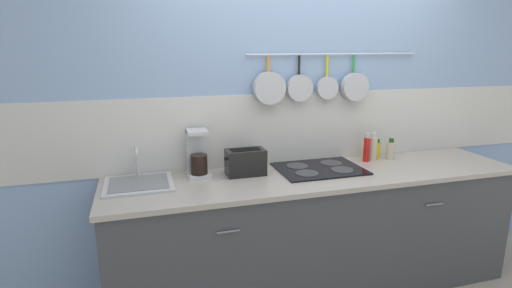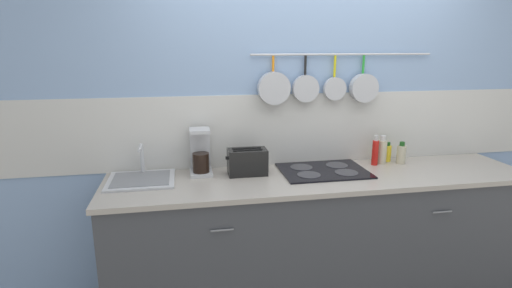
{
  "view_description": "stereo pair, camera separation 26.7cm",
  "coord_description": "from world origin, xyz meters",
  "px_view_note": "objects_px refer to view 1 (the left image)",
  "views": [
    {
      "loc": [
        -1.2,
        -2.48,
        1.82
      ],
      "look_at": [
        -0.47,
        0.0,
        1.17
      ],
      "focal_mm": 28.0,
      "sensor_mm": 36.0,
      "label": 1
    },
    {
      "loc": [
        -0.95,
        -2.55,
        1.82
      ],
      "look_at": [
        -0.47,
        0.0,
        1.17
      ],
      "focal_mm": 28.0,
      "sensor_mm": 36.0,
      "label": 2
    }
  ],
  "objects_px": {
    "bottle_vinegar": "(373,148)",
    "coffee_maker": "(198,156)",
    "toaster": "(246,162)",
    "bottle_dish_soap": "(367,149)",
    "bottle_hot_sauce": "(391,150)",
    "bottle_cooking_wine": "(377,149)"
  },
  "relations": [
    {
      "from": "coffee_maker",
      "to": "bottle_dish_soap",
      "type": "relative_size",
      "value": 1.4
    },
    {
      "from": "bottle_dish_soap",
      "to": "bottle_vinegar",
      "type": "xyz_separation_m",
      "value": [
        0.07,
        0.03,
        -0.01
      ]
    },
    {
      "from": "bottle_hot_sauce",
      "to": "bottle_cooking_wine",
      "type": "bearing_deg",
      "value": 134.61
    },
    {
      "from": "bottle_vinegar",
      "to": "coffee_maker",
      "type": "bearing_deg",
      "value": 179.26
    },
    {
      "from": "bottle_dish_soap",
      "to": "bottle_cooking_wine",
      "type": "xyz_separation_m",
      "value": [
        0.15,
        0.08,
        -0.03
      ]
    },
    {
      "from": "coffee_maker",
      "to": "bottle_hot_sauce",
      "type": "xyz_separation_m",
      "value": [
        1.54,
        -0.04,
        -0.06
      ]
    },
    {
      "from": "toaster",
      "to": "bottle_dish_soap",
      "type": "bearing_deg",
      "value": 2.79
    },
    {
      "from": "bottle_cooking_wine",
      "to": "bottle_hot_sauce",
      "type": "xyz_separation_m",
      "value": [
        0.07,
        -0.08,
        0.01
      ]
    },
    {
      "from": "coffee_maker",
      "to": "bottle_dish_soap",
      "type": "xyz_separation_m",
      "value": [
        1.32,
        -0.05,
        -0.03
      ]
    },
    {
      "from": "toaster",
      "to": "bottle_cooking_wine",
      "type": "relative_size",
      "value": 1.89
    },
    {
      "from": "coffee_maker",
      "to": "bottle_cooking_wine",
      "type": "xyz_separation_m",
      "value": [
        1.47,
        0.03,
        -0.07
      ]
    },
    {
      "from": "coffee_maker",
      "to": "bottle_vinegar",
      "type": "relative_size",
      "value": 1.48
    },
    {
      "from": "toaster",
      "to": "bottle_hot_sauce",
      "type": "distance_m",
      "value": 1.22
    },
    {
      "from": "toaster",
      "to": "bottle_dish_soap",
      "type": "relative_size",
      "value": 1.25
    },
    {
      "from": "toaster",
      "to": "bottle_cooking_wine",
      "type": "distance_m",
      "value": 1.15
    },
    {
      "from": "coffee_maker",
      "to": "bottle_cooking_wine",
      "type": "distance_m",
      "value": 1.47
    },
    {
      "from": "coffee_maker",
      "to": "toaster",
      "type": "distance_m",
      "value": 0.34
    },
    {
      "from": "toaster",
      "to": "bottle_vinegar",
      "type": "height_order",
      "value": "bottle_vinegar"
    },
    {
      "from": "toaster",
      "to": "bottle_dish_soap",
      "type": "distance_m",
      "value": 1.0
    },
    {
      "from": "bottle_hot_sauce",
      "to": "bottle_vinegar",
      "type": "bearing_deg",
      "value": 169.8
    },
    {
      "from": "coffee_maker",
      "to": "bottle_hot_sauce",
      "type": "relative_size",
      "value": 1.9
    },
    {
      "from": "toaster",
      "to": "bottle_hot_sauce",
      "type": "height_order",
      "value": "toaster"
    }
  ]
}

